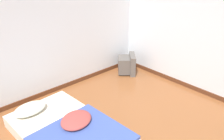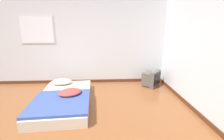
{
  "view_description": "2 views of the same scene",
  "coord_description": "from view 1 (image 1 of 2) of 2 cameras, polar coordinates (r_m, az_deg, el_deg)",
  "views": [
    {
      "loc": [
        -1.17,
        -1.12,
        2.3
      ],
      "look_at": [
        1.29,
        1.59,
        0.58
      ],
      "focal_mm": 35.0,
      "sensor_mm": 36.0,
      "label": 1
    },
    {
      "loc": [
        0.93,
        -1.93,
        1.62
      ],
      "look_at": [
        1.12,
        1.66,
        0.63
      ],
      "focal_mm": 24.0,
      "sensor_mm": 36.0,
      "label": 2
    }
  ],
  "objects": [
    {
      "name": "mattress_bed",
      "position": [
        3.37,
        -11.52,
        -15.55
      ],
      "size": [
        1.22,
        1.95,
        0.35
      ],
      "color": "beige",
      "rests_on": "ground_plane"
    },
    {
      "name": "crt_tv",
      "position": [
        5.2,
        4.03,
        1.49
      ],
      "size": [
        0.59,
        0.6,
        0.46
      ],
      "color": "#56514C",
      "rests_on": "ground_plane"
    },
    {
      "name": "wall_back",
      "position": [
        4.0,
        -24.28,
        8.26
      ],
      "size": [
        7.87,
        0.08,
        2.6
      ],
      "color": "silver",
      "rests_on": "ground_plane"
    }
  ]
}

